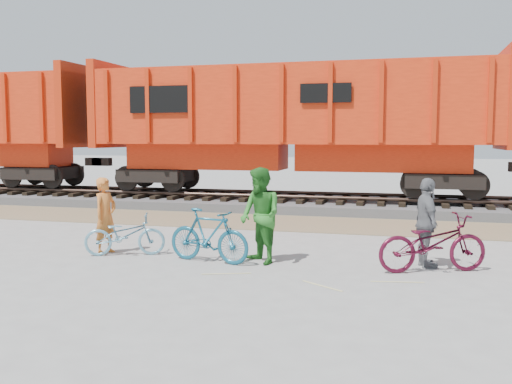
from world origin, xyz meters
TOP-DOWN VIEW (x-y plane):
  - ground at (0.00, 0.00)m, footprint 120.00×120.00m
  - gravel_strip at (0.00, 5.50)m, footprint 120.00×3.00m
  - ballast_bed at (0.00, 9.00)m, footprint 120.00×4.00m
  - track at (0.00, 9.00)m, footprint 120.00×2.60m
  - hopper_car_center at (-1.83, 9.00)m, footprint 14.00×3.13m
  - bicycle_blue at (-3.56, 0.21)m, footprint 1.75×1.16m
  - bicycle_teal at (-1.64, 0.03)m, footprint 1.84×0.86m
  - bicycle_maroon at (2.59, 0.33)m, footprint 2.16×1.45m
  - person_solo at (-4.06, 0.31)m, footprint 0.49×0.65m
  - person_man at (-0.64, 0.23)m, footprint 1.16×1.15m
  - person_woman at (2.49, 0.73)m, footprint 0.67×1.07m

SIDE VIEW (x-z plane):
  - ground at x=0.00m, z-range 0.00..0.00m
  - gravel_strip at x=0.00m, z-range 0.00..0.02m
  - ballast_bed at x=0.00m, z-range 0.00..0.30m
  - bicycle_blue at x=-3.56m, z-range 0.00..0.87m
  - track at x=0.00m, z-range 0.35..0.59m
  - bicycle_teal at x=-1.64m, z-range 0.00..1.07m
  - bicycle_maroon at x=2.59m, z-range 0.00..1.07m
  - person_solo at x=-4.06m, z-range 0.00..1.62m
  - person_woman at x=2.49m, z-range 0.00..1.70m
  - person_man at x=-0.64m, z-range 0.00..1.89m
  - hopper_car_center at x=-1.83m, z-range 0.68..5.33m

